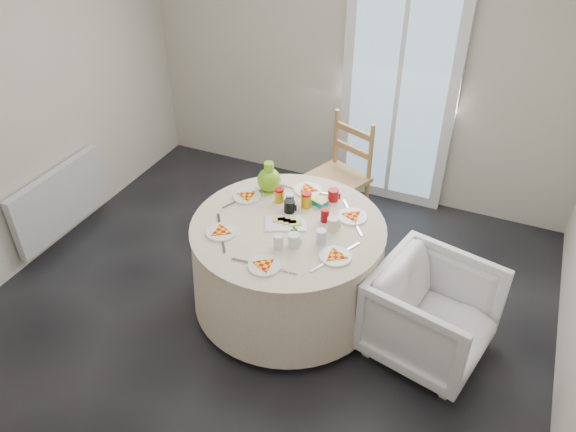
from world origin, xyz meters
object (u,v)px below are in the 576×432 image
at_px(wooden_chair, 337,180).
at_px(green_pitcher, 269,173).
at_px(radiator, 60,200).
at_px(table, 288,264).
at_px(armchair, 433,309).

bearing_deg(wooden_chair, green_pitcher, -88.92).
height_order(radiator, green_pitcher, green_pitcher).
height_order(table, armchair, armchair).
distance_m(armchair, green_pitcher, 1.49).
height_order(wooden_chair, armchair, wooden_chair).
distance_m(table, green_pitcher, 0.68).
bearing_deg(wooden_chair, radiator, -129.26).
bearing_deg(radiator, armchair, -0.16).
bearing_deg(green_pitcher, wooden_chair, 69.12).
bearing_deg(wooden_chair, armchair, -23.56).
relative_size(wooden_chair, armchair, 1.35).
distance_m(radiator, green_pitcher, 1.86).
relative_size(table, green_pitcher, 6.02).
height_order(radiator, armchair, armchair).
bearing_deg(armchair, green_pitcher, 87.17).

